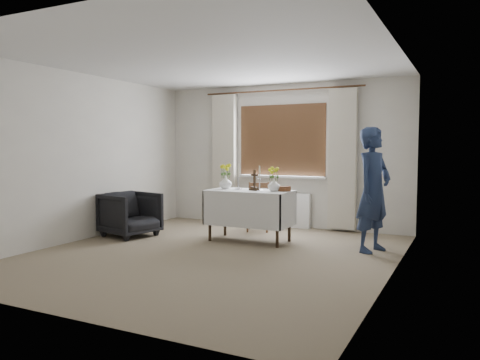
% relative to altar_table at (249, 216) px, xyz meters
% --- Properties ---
extents(ground, '(5.00, 5.00, 0.00)m').
position_rel_altar_table_xyz_m(ground, '(-0.07, -1.01, -0.38)').
color(ground, gray).
rests_on(ground, ground).
extents(altar_table, '(1.24, 0.64, 0.76)m').
position_rel_altar_table_xyz_m(altar_table, '(0.00, 0.00, 0.00)').
color(altar_table, white).
rests_on(altar_table, ground).
extents(wooden_chair, '(0.47, 0.47, 0.81)m').
position_rel_altar_table_xyz_m(wooden_chair, '(-0.24, 0.84, 0.02)').
color(wooden_chair, '#552C1D').
rests_on(wooden_chair, ground).
extents(armchair, '(0.91, 0.89, 0.70)m').
position_rel_altar_table_xyz_m(armchair, '(-1.84, -0.48, -0.03)').
color(armchair, black).
rests_on(armchair, ground).
extents(person, '(0.59, 0.71, 1.67)m').
position_rel_altar_table_xyz_m(person, '(1.77, 0.11, 0.45)').
color(person, navy).
rests_on(person, ground).
extents(radiator, '(1.10, 0.10, 0.60)m').
position_rel_altar_table_xyz_m(radiator, '(-0.07, 1.41, -0.08)').
color(radiator, white).
rests_on(radiator, ground).
extents(wooden_cross, '(0.17, 0.15, 0.30)m').
position_rel_altar_table_xyz_m(wooden_cross, '(0.08, 0.00, 0.53)').
color(wooden_cross, black).
rests_on(wooden_cross, altar_table).
extents(candlestick_left, '(0.13, 0.13, 0.39)m').
position_rel_altar_table_xyz_m(candlestick_left, '(-0.20, 0.03, 0.58)').
color(candlestick_left, silver).
rests_on(candlestick_left, altar_table).
extents(candlestick_right, '(0.10, 0.10, 0.36)m').
position_rel_altar_table_xyz_m(candlestick_right, '(0.17, -0.01, 0.56)').
color(candlestick_right, silver).
rests_on(candlestick_right, altar_table).
extents(flower_vase_left, '(0.21, 0.21, 0.20)m').
position_rel_altar_table_xyz_m(flower_vase_left, '(-0.43, 0.05, 0.48)').
color(flower_vase_left, white).
rests_on(flower_vase_left, altar_table).
extents(flower_vase_right, '(0.19, 0.19, 0.18)m').
position_rel_altar_table_xyz_m(flower_vase_right, '(0.38, 0.02, 0.47)').
color(flower_vase_right, white).
rests_on(flower_vase_right, altar_table).
extents(wicker_basket, '(0.20, 0.20, 0.07)m').
position_rel_altar_table_xyz_m(wicker_basket, '(0.51, 0.10, 0.42)').
color(wicker_basket, brown).
rests_on(wicker_basket, altar_table).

